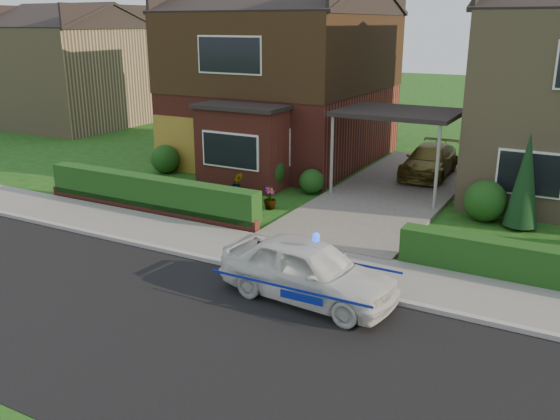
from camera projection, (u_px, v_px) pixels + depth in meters
The scene contains 21 objects.
ground at pixel (201, 339), 10.70m from camera, with size 120.00×120.00×0.00m, color #174412.
road at pixel (201, 339), 10.70m from camera, with size 60.00×6.00×0.02m, color black.
kerb at pixel (281, 276), 13.23m from camera, with size 60.00×0.16×0.12m, color #9E9993.
sidewalk at pixel (302, 261), 14.11m from camera, with size 60.00×2.00×0.10m, color slate.
driveway at pixel (394, 191), 19.88m from camera, with size 3.80×12.00×0.12m, color #666059.
house_left at pixel (284, 66), 23.82m from camera, with size 7.50×9.53×7.25m.
carport_link at pixel (398, 114), 19.06m from camera, with size 3.80×3.00×2.77m.
garage_door at pixel (177, 144), 22.48m from camera, with size 2.20×0.10×2.10m, color olive.
dwarf_wall at pixel (147, 207), 17.73m from camera, with size 7.70×0.25×0.36m, color maroon.
hedge_left at pixel (151, 212), 17.91m from camera, with size 7.50×0.55×0.90m, color #193511.
shrub_left_far at pixel (165, 159), 22.36m from camera, with size 1.08×1.08×1.08m, color #193511.
shrub_left_mid at pixel (266, 171), 20.10m from camera, with size 1.32×1.32×1.32m, color #193511.
shrub_left_near at pixel (312, 181), 19.70m from camera, with size 0.84×0.84×0.84m, color #193511.
shrub_right_near at pixel (485, 201), 16.91m from camera, with size 1.20×1.20×1.20m, color #193511.
conifer_a at pixel (525, 183), 16.08m from camera, with size 0.90×0.90×2.60m, color black.
neighbour_left at pixel (74, 77), 32.44m from camera, with size 6.50×7.00×5.20m, color #947D5A.
police_car at pixel (308, 271), 12.07m from camera, with size 3.46×3.88×1.45m.
driveway_car at pixel (429, 161), 21.51m from camera, with size 1.54×3.79×1.10m, color brown.
potted_plant_a at pixel (93, 185), 19.59m from camera, with size 0.35×0.24×0.67m, color gray.
potted_plant_b at pixel (237, 184), 19.55m from camera, with size 0.41×0.33×0.75m, color gray.
potted_plant_c at pixel (270, 198), 18.07m from camera, with size 0.39×0.39×0.69m, color gray.
Camera 1 is at (5.81, -7.64, 5.47)m, focal length 38.00 mm.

